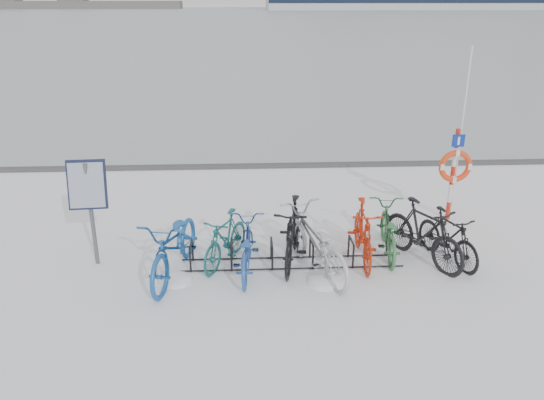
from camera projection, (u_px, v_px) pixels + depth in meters
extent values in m
plane|color=white|center=(291.00, 264.00, 9.64)|extent=(900.00, 900.00, 0.00)
cube|color=#9FABB4|center=(246.00, 15.00, 154.30)|extent=(400.00, 298.00, 0.02)
cube|color=#3F3F42|center=(274.00, 166.00, 15.13)|extent=(400.00, 0.25, 0.10)
cylinder|color=black|center=(190.00, 261.00, 9.27)|extent=(0.04, 0.04, 0.44)
cylinder|color=black|center=(193.00, 250.00, 9.68)|extent=(0.04, 0.04, 0.44)
cylinder|color=black|center=(191.00, 244.00, 9.40)|extent=(0.04, 0.44, 0.04)
cylinder|color=black|center=(232.00, 260.00, 9.31)|extent=(0.04, 0.04, 0.44)
cylinder|color=black|center=(232.00, 249.00, 9.72)|extent=(0.04, 0.04, 0.44)
cylinder|color=black|center=(231.00, 243.00, 9.43)|extent=(0.04, 0.44, 0.04)
cylinder|color=black|center=(272.00, 259.00, 9.34)|extent=(0.04, 0.04, 0.44)
cylinder|color=black|center=(271.00, 248.00, 9.75)|extent=(0.04, 0.04, 0.44)
cylinder|color=black|center=(272.00, 242.00, 9.47)|extent=(0.04, 0.44, 0.04)
cylinder|color=black|center=(313.00, 258.00, 9.38)|extent=(0.04, 0.04, 0.44)
cylinder|color=black|center=(310.00, 247.00, 9.79)|extent=(0.04, 0.04, 0.44)
cylinder|color=black|center=(312.00, 241.00, 9.50)|extent=(0.04, 0.44, 0.04)
cylinder|color=black|center=(353.00, 257.00, 9.41)|extent=(0.04, 0.04, 0.44)
cylinder|color=black|center=(349.00, 246.00, 9.82)|extent=(0.04, 0.04, 0.44)
cylinder|color=black|center=(351.00, 241.00, 9.54)|extent=(0.04, 0.44, 0.04)
cylinder|color=black|center=(393.00, 256.00, 9.44)|extent=(0.04, 0.04, 0.44)
cylinder|color=black|center=(387.00, 245.00, 9.86)|extent=(0.04, 0.04, 0.44)
cylinder|color=black|center=(391.00, 240.00, 9.57)|extent=(0.04, 0.44, 0.04)
cylinder|color=black|center=(293.00, 269.00, 9.43)|extent=(4.00, 0.03, 0.03)
cylinder|color=black|center=(290.00, 257.00, 9.84)|extent=(4.00, 0.03, 0.03)
cylinder|color=#595B5E|center=(92.00, 215.00, 9.33)|extent=(0.07, 0.07, 1.90)
cube|color=black|center=(87.00, 185.00, 9.10)|extent=(0.67, 0.29, 0.86)
cube|color=#8C99AD|center=(86.00, 185.00, 9.06)|extent=(0.60, 0.21, 0.76)
cylinder|color=red|center=(448.00, 210.00, 11.53)|extent=(0.09, 0.09, 0.40)
cylinder|color=silver|center=(450.00, 193.00, 11.39)|extent=(0.09, 0.09, 0.40)
cylinder|color=red|center=(452.00, 175.00, 11.25)|extent=(0.09, 0.09, 0.40)
cylinder|color=silver|center=(455.00, 157.00, 11.10)|extent=(0.09, 0.09, 0.40)
cylinder|color=red|center=(457.00, 138.00, 10.96)|extent=(0.09, 0.09, 0.40)
torus|color=red|center=(455.00, 166.00, 11.08)|extent=(0.70, 0.12, 0.70)
cube|color=#0D2794|center=(458.00, 141.00, 10.89)|extent=(0.26, 0.03, 0.26)
cylinder|color=silver|center=(461.00, 137.00, 11.00)|extent=(0.03, 0.03, 3.66)
imported|color=#18529E|center=(175.00, 243.00, 9.08)|extent=(1.22, 2.37, 1.19)
imported|color=#165658|center=(225.00, 237.00, 9.55)|extent=(1.12, 1.66, 0.98)
imported|color=#254E9C|center=(246.00, 246.00, 9.25)|extent=(0.73, 1.84, 0.95)
imported|color=black|center=(293.00, 231.00, 9.53)|extent=(0.95, 2.06, 1.19)
imported|color=#AFB2B8|center=(315.00, 241.00, 9.17)|extent=(1.53, 2.36, 1.17)
imported|color=red|center=(363.00, 231.00, 9.63)|extent=(0.63, 1.89, 1.12)
imported|color=#306D3E|center=(388.00, 229.00, 9.92)|extent=(0.88, 1.92, 0.97)
imported|color=black|center=(424.00, 231.00, 9.56)|extent=(1.38, 1.98, 1.17)
imported|color=black|center=(448.00, 235.00, 9.61)|extent=(0.99, 1.70, 0.99)
ellipsoid|color=white|center=(325.00, 282.00, 9.02)|extent=(0.65, 0.65, 0.23)
ellipsoid|color=white|center=(158.00, 272.00, 9.36)|extent=(0.37, 0.37, 0.13)
ellipsoid|color=white|center=(340.00, 249.00, 10.20)|extent=(0.46, 0.46, 0.16)
ellipsoid|color=white|center=(444.00, 250.00, 10.19)|extent=(0.42, 0.42, 0.15)
ellipsoid|color=white|center=(176.00, 281.00, 9.07)|extent=(0.60, 0.60, 0.21)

